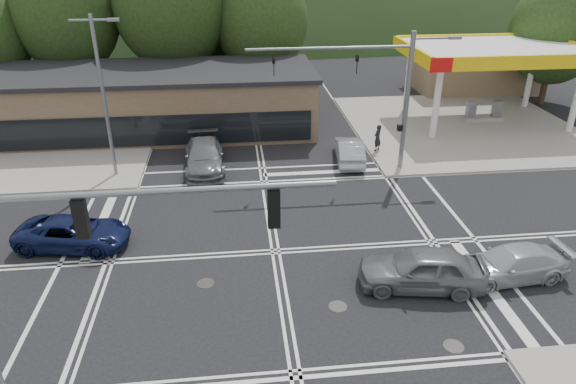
{
  "coord_description": "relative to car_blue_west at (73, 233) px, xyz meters",
  "views": [
    {
      "loc": [
        -1.56,
        -19.05,
        12.46
      ],
      "look_at": [
        0.89,
        3.03,
        1.4
      ],
      "focal_mm": 32.0,
      "sensor_mm": 36.0,
      "label": 1
    }
  ],
  "objects": [
    {
      "name": "car_northbound",
      "position": [
        5.5,
        8.05,
        0.12
      ],
      "size": [
        2.55,
        5.65,
        1.61
      ],
      "primitive_type": "imported",
      "rotation": [
        0.0,
        0.0,
        0.05
      ],
      "color": "slate",
      "rests_on": "ground"
    },
    {
      "name": "pedestrian",
      "position": [
        16.4,
        9.45,
        0.32
      ],
      "size": [
        0.74,
        0.73,
        1.72
      ],
      "primitive_type": "imported",
      "rotation": [
        0.0,
        0.0,
        3.91
      ],
      "color": "black",
      "rests_on": "sidewalk_ne"
    },
    {
      "name": "car_blue_west",
      "position": [
        0.0,
        0.0,
        0.0
      ],
      "size": [
        5.25,
        3.05,
        1.37
      ],
      "primitive_type": "imported",
      "rotation": [
        0.0,
        0.0,
        1.41
      ],
      "color": "#0D163B",
      "rests_on": "ground"
    },
    {
      "name": "car_queue_b",
      "position": [
        9.9,
        14.26,
        0.13
      ],
      "size": [
        2.7,
        5.04,
        1.63
      ],
      "primitive_type": "imported",
      "rotation": [
        0.0,
        0.0,
        3.31
      ],
      "color": "#B3B3AF",
      "rests_on": "ground"
    },
    {
      "name": "tree_ne",
      "position": [
        32.9,
        18.55,
        5.15
      ],
      "size": [
        7.2,
        7.2,
        9.99
      ],
      "color": "#382619",
      "rests_on": "ground"
    },
    {
      "name": "tree_n_e",
      "position": [
        6.9,
        26.55,
        6.45
      ],
      "size": [
        8.4,
        8.4,
        11.98
      ],
      "color": "#382619",
      "rests_on": "ground"
    },
    {
      "name": "tree_n_c",
      "position": [
        9.9,
        22.55,
        5.8
      ],
      "size": [
        7.6,
        7.6,
        10.87
      ],
      "color": "#382619",
      "rests_on": "ground"
    },
    {
      "name": "hill_north",
      "position": [
        8.9,
        88.55,
        -0.69
      ],
      "size": [
        252.0,
        126.0,
        140.0
      ],
      "primitive_type": "ellipsoid",
      "color": "#203518",
      "rests_on": "ground"
    },
    {
      "name": "signal_mast_sw",
      "position": [
        2.51,
        -9.65,
        4.43
      ],
      "size": [
        9.14,
        0.28,
        8.0
      ],
      "color": "slate",
      "rests_on": "ground"
    },
    {
      "name": "gas_station_canopy",
      "position": [
        25.89,
        14.54,
        4.35
      ],
      "size": [
        12.32,
        8.34,
        5.75
      ],
      "color": "silver",
      "rests_on": "ground"
    },
    {
      "name": "ground",
      "position": [
        8.9,
        -1.45,
        -0.69
      ],
      "size": [
        120.0,
        120.0,
        0.0
      ],
      "primitive_type": "plane",
      "color": "black",
      "rests_on": "ground"
    },
    {
      "name": "commercial_row",
      "position": [
        0.9,
        15.55,
        1.31
      ],
      "size": [
        24.0,
        8.0,
        4.0
      ],
      "primitive_type": "cube",
      "color": "brown",
      "rests_on": "ground"
    },
    {
      "name": "signal_mast_ne",
      "position": [
        15.84,
        6.75,
        4.39
      ],
      "size": [
        11.65,
        0.3,
        8.0
      ],
      "color": "slate",
      "rests_on": "ground"
    },
    {
      "name": "streetlight_nw",
      "position": [
        0.46,
        7.55,
        4.36
      ],
      "size": [
        2.5,
        0.25,
        9.0
      ],
      "color": "slate",
      "rests_on": "ground"
    },
    {
      "name": "convenience_store",
      "position": [
        28.9,
        23.55,
        1.21
      ],
      "size": [
        10.0,
        6.0,
        3.8
      ],
      "primitive_type": "cube",
      "color": "#846B4F",
      "rests_on": "ground"
    },
    {
      "name": "tree_n_b",
      "position": [
        2.9,
        22.55,
        7.11
      ],
      "size": [
        9.0,
        9.0,
        12.98
      ],
      "color": "#382619",
      "rests_on": "ground"
    },
    {
      "name": "tree_n_a",
      "position": [
        -5.1,
        22.55,
        6.45
      ],
      "size": [
        8.0,
        8.0,
        11.75
      ],
      "color": "#382619",
      "rests_on": "ground"
    },
    {
      "name": "car_queue_a",
      "position": [
        14.31,
        8.2,
        0.04
      ],
      "size": [
        2.04,
        4.55,
        1.45
      ],
      "primitive_type": "imported",
      "rotation": [
        0.0,
        0.0,
        3.02
      ],
      "color": "#A1A4A7",
      "rests_on": "ground"
    },
    {
      "name": "car_silver_east",
      "position": [
        18.18,
        -4.4,
        -0.02
      ],
      "size": [
        4.75,
        2.22,
        1.34
      ],
      "primitive_type": "imported",
      "rotation": [
        0.0,
        0.0,
        -1.5
      ],
      "color": "#AEB0B5",
      "rests_on": "ground"
    },
    {
      "name": "sidewalk_ne",
      "position": [
        23.9,
        13.55,
        -0.61
      ],
      "size": [
        16.0,
        16.0,
        0.15
      ],
      "primitive_type": "cube",
      "color": "gray",
      "rests_on": "ground"
    },
    {
      "name": "sidewalk_nw",
      "position": [
        -6.1,
        13.55,
        -0.61
      ],
      "size": [
        16.0,
        16.0,
        0.15
      ],
      "primitive_type": "cube",
      "color": "gray",
      "rests_on": "ground"
    },
    {
      "name": "car_grey_center",
      "position": [
        14.37,
        -4.59,
        0.15
      ],
      "size": [
        5.2,
        2.77,
        1.68
      ],
      "primitive_type": "imported",
      "rotation": [
        0.0,
        0.0,
        -1.73
      ],
      "color": "slate",
      "rests_on": "ground"
    }
  ]
}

